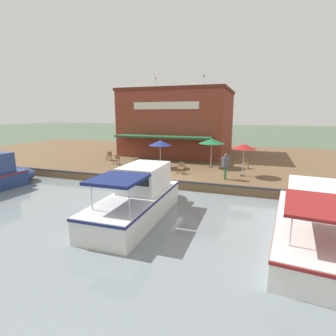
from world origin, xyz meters
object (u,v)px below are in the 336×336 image
(waterfront_restaurant, at_px, (179,122))
(cafe_chair_back_row_seat, at_px, (246,163))
(cafe_chair_under_first_umbrella, at_px, (117,159))
(motorboat_fourth_along, at_px, (142,196))
(patio_umbrella_mid_patio_right, at_px, (212,141))
(cafe_chair_far_corner_seat, at_px, (109,155))
(tree_downstream_bank, at_px, (192,119))
(patio_umbrella_far_corner, at_px, (244,147))
(cafe_chair_beside_entrance, at_px, (222,162))
(patio_umbrella_by_entrance, at_px, (160,143))
(motorboat_far_downstream, at_px, (320,219))
(person_near_entrance, at_px, (226,163))
(cafe_chair_mid_patio, at_px, (181,167))

(waterfront_restaurant, bearing_deg, cafe_chair_back_row_seat, 49.17)
(cafe_chair_under_first_umbrella, bearing_deg, motorboat_fourth_along, 36.71)
(patio_umbrella_mid_patio_right, bearing_deg, cafe_chair_far_corner_seat, -90.13)
(cafe_chair_far_corner_seat, xyz_separation_m, tree_downstream_bank, (-13.02, 4.99, 3.32))
(patio_umbrella_far_corner, distance_m, motorboat_fourth_along, 9.15)
(cafe_chair_beside_entrance, bearing_deg, waterfront_restaurant, -140.07)
(patio_umbrella_far_corner, bearing_deg, waterfront_restaurant, -141.16)
(patio_umbrella_mid_patio_right, bearing_deg, patio_umbrella_by_entrance, -68.68)
(cafe_chair_back_row_seat, relative_size, motorboat_far_downstream, 0.09)
(patio_umbrella_mid_patio_right, bearing_deg, motorboat_fourth_along, -9.37)
(patio_umbrella_by_entrance, height_order, tree_downstream_bank, tree_downstream_bank)
(person_near_entrance, relative_size, tree_downstream_bank, 0.32)
(patio_umbrella_by_entrance, bearing_deg, cafe_chair_back_row_seat, 106.13)
(cafe_chair_far_corner_seat, distance_m, motorboat_fourth_along, 13.19)
(waterfront_restaurant, height_order, tree_downstream_bank, waterfront_restaurant)
(motorboat_fourth_along, bearing_deg, cafe_chair_beside_entrance, 165.92)
(waterfront_restaurant, bearing_deg, cafe_chair_far_corner_seat, -34.09)
(waterfront_restaurant, xyz_separation_m, cafe_chair_beside_entrance, (7.13, 5.97, -3.05))
(cafe_chair_back_row_seat, relative_size, cafe_chair_beside_entrance, 1.00)
(cafe_chair_mid_patio, distance_m, motorboat_fourth_along, 7.08)
(cafe_chair_back_row_seat, relative_size, motorboat_fourth_along, 0.11)
(cafe_chair_beside_entrance, height_order, motorboat_far_downstream, motorboat_far_downstream)
(patio_umbrella_by_entrance, bearing_deg, cafe_chair_far_corner_seat, -104.97)
(motorboat_far_downstream, bearing_deg, cafe_chair_beside_entrance, -152.50)
(waterfront_restaurant, relative_size, motorboat_far_downstream, 1.25)
(cafe_chair_mid_patio, height_order, cafe_chair_back_row_seat, same)
(cafe_chair_beside_entrance, bearing_deg, motorboat_far_downstream, 27.50)
(patio_umbrella_mid_patio_right, relative_size, motorboat_far_downstream, 0.27)
(cafe_chair_far_corner_seat, bearing_deg, cafe_chair_under_first_umbrella, 47.85)
(patio_umbrella_by_entrance, relative_size, tree_downstream_bank, 0.41)
(cafe_chair_under_first_umbrella, distance_m, motorboat_fourth_along, 10.87)
(patio_umbrella_far_corner, relative_size, cafe_chair_back_row_seat, 2.81)
(waterfront_restaurant, distance_m, cafe_chair_beside_entrance, 9.78)
(waterfront_restaurant, xyz_separation_m, patio_umbrella_far_corner, (9.72, 7.82, -1.37))
(patio_umbrella_mid_patio_right, height_order, person_near_entrance, patio_umbrella_mid_patio_right)
(motorboat_fourth_along, height_order, motorboat_far_downstream, motorboat_fourth_along)
(person_near_entrance, distance_m, tree_downstream_bank, 18.41)
(cafe_chair_mid_patio, bearing_deg, cafe_chair_far_corner_seat, -111.34)
(patio_umbrella_mid_patio_right, xyz_separation_m, cafe_chair_mid_patio, (3.20, -1.70, -1.72))
(waterfront_restaurant, distance_m, cafe_chair_mid_patio, 11.37)
(cafe_chair_beside_entrance, bearing_deg, person_near_entrance, 10.87)
(cafe_chair_beside_entrance, bearing_deg, cafe_chair_mid_patio, -38.30)
(cafe_chair_back_row_seat, bearing_deg, patio_umbrella_mid_patio_right, -81.70)
(patio_umbrella_mid_patio_right, xyz_separation_m, cafe_chair_beside_entrance, (-0.10, 0.91, -1.72))
(patio_umbrella_by_entrance, xyz_separation_m, cafe_chair_back_row_seat, (-1.98, 6.84, -1.59))
(patio_umbrella_mid_patio_right, distance_m, cafe_chair_far_corner_seat, 10.09)
(cafe_chair_mid_patio, relative_size, tree_downstream_bank, 0.15)
(patio_umbrella_far_corner, bearing_deg, cafe_chair_under_first_umbrella, -94.83)
(cafe_chair_beside_entrance, bearing_deg, patio_umbrella_far_corner, 35.64)
(cafe_chair_under_first_umbrella, xyz_separation_m, person_near_entrance, (2.37, 9.87, 0.67))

